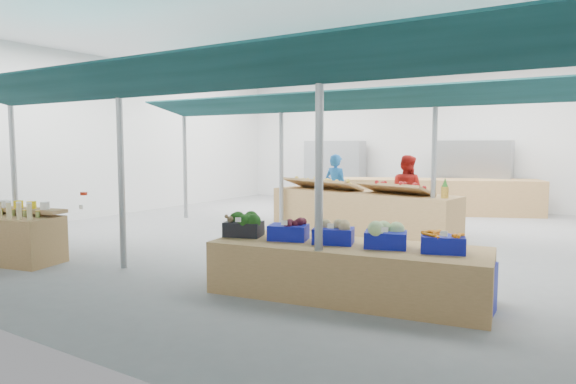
% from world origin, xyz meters
% --- Properties ---
extents(floor, '(13.00, 13.00, 0.00)m').
position_xyz_m(floor, '(0.00, 0.00, 0.00)').
color(floor, slate).
rests_on(floor, ground).
extents(hall, '(13.00, 13.00, 13.00)m').
position_xyz_m(hall, '(0.00, 1.44, 2.65)').
color(hall, silver).
rests_on(hall, ground).
extents(pole_grid, '(10.00, 4.60, 3.00)m').
position_xyz_m(pole_grid, '(0.75, -1.75, 1.81)').
color(pole_grid, gray).
rests_on(pole_grid, floor).
extents(awnings, '(9.50, 7.08, 0.30)m').
position_xyz_m(awnings, '(0.75, -1.75, 2.78)').
color(awnings, '#0A292B').
rests_on(awnings, pole_grid).
extents(back_shelving_left, '(2.00, 0.50, 2.00)m').
position_xyz_m(back_shelving_left, '(-2.50, 6.00, 1.00)').
color(back_shelving_left, '#B23F33').
rests_on(back_shelving_left, floor).
extents(back_shelving_right, '(2.00, 0.50, 2.00)m').
position_xyz_m(back_shelving_right, '(2.00, 6.00, 1.00)').
color(back_shelving_right, '#B23F33').
rests_on(back_shelving_right, floor).
extents(bottle_shelf, '(1.85, 1.37, 1.04)m').
position_xyz_m(bottle_shelf, '(-2.89, -4.71, 0.42)').
color(bottle_shelf, olive).
rests_on(bottle_shelf, floor).
extents(veg_counter, '(3.60, 1.69, 0.67)m').
position_xyz_m(veg_counter, '(2.63, -3.48, 0.34)').
color(veg_counter, olive).
rests_on(veg_counter, floor).
extents(fruit_counter, '(4.28, 1.48, 0.90)m').
position_xyz_m(fruit_counter, '(0.83, 0.90, 0.45)').
color(fruit_counter, olive).
rests_on(fruit_counter, floor).
extents(far_counter, '(5.32, 3.17, 0.96)m').
position_xyz_m(far_counter, '(1.36, 4.80, 0.48)').
color(far_counter, olive).
rests_on(far_counter, floor).
extents(crate_stack, '(0.50, 0.36, 0.58)m').
position_xyz_m(crate_stack, '(4.12, -3.21, 0.29)').
color(crate_stack, '#0D1390').
rests_on(crate_stack, floor).
extents(vendor_left, '(0.65, 0.47, 1.68)m').
position_xyz_m(vendor_left, '(-0.37, 2.00, 0.84)').
color(vendor_left, '#195AA5').
rests_on(vendor_left, floor).
extents(vendor_right, '(0.88, 0.73, 1.68)m').
position_xyz_m(vendor_right, '(1.43, 2.00, 0.84)').
color(vendor_right, '#A41814').
rests_on(vendor_right, floor).
extents(crate_broccoli, '(0.58, 0.49, 0.35)m').
position_xyz_m(crate_broccoli, '(1.16, -3.72, 0.83)').
color(crate_broccoli, black).
rests_on(crate_broccoli, veg_counter).
extents(crate_beets, '(0.58, 0.49, 0.29)m').
position_xyz_m(crate_beets, '(1.83, -3.61, 0.81)').
color(crate_beets, '#0D1390').
rests_on(crate_beets, veg_counter).
extents(crate_celeriac, '(0.58, 0.49, 0.31)m').
position_xyz_m(crate_celeriac, '(2.44, -3.52, 0.82)').
color(crate_celeriac, '#0D1390').
rests_on(crate_celeriac, veg_counter).
extents(crate_cabbage, '(0.58, 0.49, 0.35)m').
position_xyz_m(crate_cabbage, '(3.11, -3.41, 0.83)').
color(crate_cabbage, '#0D1390').
rests_on(crate_cabbage, veg_counter).
extents(crate_carrots, '(0.58, 0.49, 0.29)m').
position_xyz_m(crate_carrots, '(3.77, -3.30, 0.78)').
color(crate_carrots, '#0D1390').
rests_on(crate_carrots, veg_counter).
extents(sparrow, '(0.12, 0.09, 0.11)m').
position_xyz_m(sparrow, '(1.03, -3.86, 0.92)').
color(sparrow, brown).
rests_on(sparrow, crate_broccoli).
extents(pole_ribbon, '(0.12, 0.12, 0.28)m').
position_xyz_m(pole_ribbon, '(-2.11, -3.89, 1.08)').
color(pole_ribbon, red).
rests_on(pole_ribbon, pole_grid).
extents(apple_heap_yellow, '(2.01, 1.12, 0.27)m').
position_xyz_m(apple_heap_yellow, '(-0.18, 0.92, 1.06)').
color(apple_heap_yellow, '#997247').
rests_on(apple_heap_yellow, fruit_counter).
extents(apple_heap_red, '(1.62, 1.03, 0.27)m').
position_xyz_m(apple_heap_red, '(1.66, 0.70, 1.06)').
color(apple_heap_red, '#997247').
rests_on(apple_heap_red, fruit_counter).
extents(pineapple, '(0.14, 0.14, 0.39)m').
position_xyz_m(pineapple, '(2.70, 0.58, 1.08)').
color(pineapple, '#8C6019').
rests_on(pineapple, fruit_counter).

